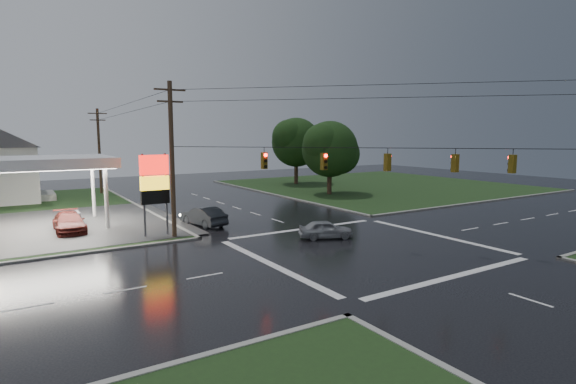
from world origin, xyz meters
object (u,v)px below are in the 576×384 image
car_north (204,216)px  car_crossing (326,229)px  utility_pole_nw (172,158)px  utility_pole_n (99,150)px  car_pump (69,222)px  tree_ne_near (331,149)px  pylon_sign (155,181)px  tree_ne_far (297,142)px

car_north → car_crossing: 10.55m
utility_pole_nw → utility_pole_n: size_ratio=1.05×
car_north → car_pump: size_ratio=0.92×
car_pump → utility_pole_nw: bearing=-43.6°
utility_pole_n → tree_ne_near: 28.55m
utility_pole_n → utility_pole_nw: bearing=-90.0°
pylon_sign → utility_pole_n: 27.56m
tree_ne_near → car_crossing: size_ratio=2.35×
tree_ne_far → car_north: size_ratio=2.09×
car_crossing → car_pump: 19.35m
utility_pole_n → tree_ne_near: utility_pole_n is taller
car_north → utility_pole_nw: bearing=29.6°
pylon_sign → car_pump: bearing=135.7°
pylon_sign → car_crossing: 12.68m
car_crossing → car_pump: size_ratio=0.75×
utility_pole_n → car_crossing: 35.96m
tree_ne_near → car_pump: tree_ne_near is taller
tree_ne_near → car_crossing: tree_ne_near is taller
pylon_sign → tree_ne_near: 27.23m
tree_ne_far → car_crossing: bearing=-120.0°
car_crossing → utility_pole_nw: bearing=80.5°
tree_ne_far → car_crossing: (-17.61, -30.46, -5.53)m
car_north → car_crossing: (5.67, -8.90, -0.12)m
utility_pole_n → tree_ne_far: size_ratio=1.07×
pylon_sign → utility_pole_nw: utility_pole_nw is taller
car_pump → tree_ne_near: bearing=13.0°
car_crossing → car_pump: (-15.19, 11.99, 0.09)m
car_pump → car_north: bearing=-17.2°
tree_ne_far → utility_pole_n: bearing=171.5°
pylon_sign → tree_ne_far: tree_ne_far is taller
car_north → car_pump: bearing=-29.3°
utility_pole_nw → car_pump: (-6.15, 6.02, -4.98)m
tree_ne_far → car_pump: bearing=-150.6°
pylon_sign → tree_ne_far: (27.65, 23.49, 2.17)m
utility_pole_nw → utility_pole_n: bearing=90.0°
tree_ne_near → car_pump: (-29.79, -6.48, -4.82)m
tree_ne_near → utility_pole_nw: bearing=-152.1°
tree_ne_far → car_crossing: tree_ne_far is taller
car_north → car_pump: 10.01m
utility_pole_n → car_north: bearing=-82.5°
pylon_sign → tree_ne_near: (24.64, 11.49, 1.55)m
utility_pole_n → car_pump: 23.78m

